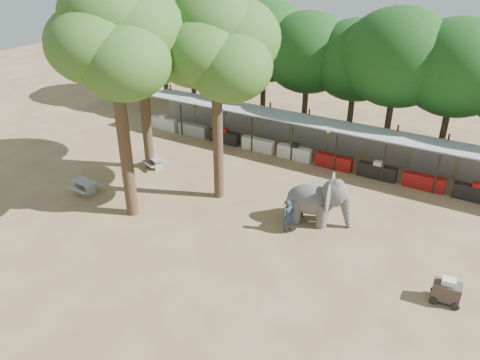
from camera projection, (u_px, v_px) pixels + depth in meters
The scene contains 11 objects.
ground at pixel (203, 268), 21.20m from camera, with size 100.00×100.00×0.00m, color brown.
vendor_stalls at pixel (320, 142), 31.25m from camera, with size 28.00×2.99×2.80m.
yard_tree_left at pixel (139, 38), 27.08m from camera, with size 7.10×6.90×11.02m.
yard_tree_center at pixel (113, 39), 21.44m from camera, with size 7.10×6.90×12.04m.
yard_tree_back at pixel (215, 45), 23.45m from camera, with size 7.10×6.90×11.36m.
backdrop_trees at pixel (352, 62), 33.22m from camera, with size 46.46×5.95×8.33m.
elephant at pixel (319, 200), 24.01m from camera, with size 3.58×2.66×2.67m.
handler at pixel (288, 216), 23.51m from camera, with size 0.63×0.42×1.75m, color #26384C.
picnic_table_near at pixel (84, 185), 27.25m from camera, with size 1.66×1.52×0.78m.
picnic_table_far at pixel (155, 161), 30.34m from camera, with size 1.77×1.69×0.70m.
cart_front at pixel (447, 291), 18.96m from camera, with size 1.24×0.87×1.15m.
Camera 1 is at (10.11, -13.81, 13.23)m, focal length 35.00 mm.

